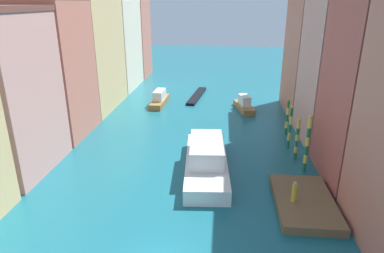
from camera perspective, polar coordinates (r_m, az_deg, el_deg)
The scene contains 17 objects.
ground_plane at distance 41.65m, azimuth 0.59°, elevation 0.59°, with size 154.00×154.00×0.00m, color #196070.
building_left_2 at distance 39.75m, azimuth -23.04°, elevation 9.27°, with size 7.59×8.39×15.04m.
building_left_3 at distance 48.82m, azimuth -17.61°, elevation 12.53°, with size 7.59×12.22×16.43m.
building_left_4 at distance 59.84m, azimuth -13.33°, elevation 14.71°, with size 7.59×11.09×17.51m.
building_left_5 at distance 69.36m, azimuth -10.69°, elevation 14.70°, with size 7.59×7.91×15.36m.
building_right_2 at distance 37.80m, azimuth 24.65°, elevation 11.14°, with size 7.59×8.88×18.40m.
building_right_3 at distance 47.30m, azimuth 20.64°, elevation 11.10°, with size 7.59×10.30×15.02m.
waterfront_dock at distance 26.56m, azimuth 18.34°, elevation -11.99°, with size 4.14×7.04×0.63m.
person_on_dock at distance 25.46m, azimuth 16.83°, elevation -10.53°, with size 0.36×0.36×1.59m.
mooring_pole_0 at distance 30.58m, azimuth 18.82°, elevation -2.75°, with size 0.34×0.34×5.18m.
mooring_pole_1 at distance 33.13m, azimuth 17.26°, elevation -1.93°, with size 0.33×0.33×3.96m.
mooring_pole_2 at distance 35.16m, azimuth 16.18°, elevation -0.04°, with size 0.30×0.30×4.53m.
mooring_pole_3 at distance 38.85m, azimuth 15.73°, elevation 1.66°, with size 0.31×0.31×4.18m.
vaporetto_white at distance 29.66m, azimuth 2.43°, elevation -5.57°, with size 4.21×11.41×2.86m.
gondola_black at distance 53.25m, azimuth 0.82°, elevation 5.20°, with size 2.43×10.10×0.37m.
motorboat_0 at distance 49.36m, azimuth -5.48°, elevation 4.63°, with size 1.95×6.65×2.09m.
motorboat_1 at distance 47.15m, azimuth 8.78°, elevation 3.65°, with size 2.85×5.89×2.03m.
Camera 1 is at (3.14, -14.59, 14.04)m, focal length 31.69 mm.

